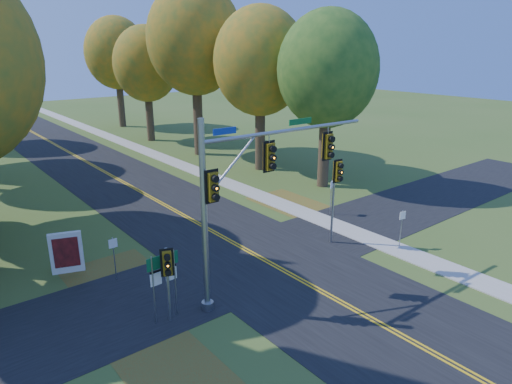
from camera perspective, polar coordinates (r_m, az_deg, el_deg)
ground at (r=21.80m, az=3.99°, el=-10.08°), size 160.00×160.00×0.00m
road_main at (r=21.80m, az=3.99°, el=-10.06°), size 8.00×160.00×0.02m
road_cross at (r=23.14m, az=0.61°, el=-8.27°), size 60.00×6.00×0.02m
centerline_left at (r=21.73m, az=3.79°, el=-10.10°), size 0.10×160.00×0.01m
centerline_right at (r=21.85m, az=4.19°, el=-9.94°), size 0.10×160.00×0.01m
sidewalk_east at (r=26.00m, az=14.18°, el=-5.73°), size 1.60×160.00×0.06m
leaf_patch_w_near at (r=21.80m, az=-16.51°, el=-10.83°), size 4.00×6.00×0.00m
leaf_patch_e at (r=30.08m, az=5.85°, el=-2.02°), size 3.50×8.00×0.00m
leaf_patch_w_far at (r=16.09m, az=-9.63°, el=-21.79°), size 3.00×5.00×0.00m
tree_e_a at (r=33.70m, az=8.94°, el=14.84°), size 7.20×7.20×12.73m
tree_e_b at (r=38.24m, az=0.55°, el=15.94°), size 7.60×7.60×13.33m
tree_e_c at (r=44.23m, az=-7.61°, el=18.34°), size 8.80×8.80×15.79m
tree_e_d at (r=52.06m, az=-13.55°, el=15.26°), size 7.00×7.00×12.32m
tree_e_e at (r=62.31m, az=-17.01°, el=16.23°), size 7.80×7.80×13.74m
traffic_mast at (r=18.14m, az=-0.77°, el=1.15°), size 8.55×0.81×7.75m
east_signal_pole at (r=23.87m, az=10.05°, el=1.41°), size 0.54×0.63×4.68m
ped_signal_pole at (r=17.39m, az=-11.02°, el=-9.34°), size 0.47×0.57×3.16m
route_sign_cluster at (r=17.91m, az=-11.49°, el=-9.89°), size 1.31×0.11×2.80m
info_kiosk at (r=23.15m, az=-22.61°, el=-7.03°), size 1.43×0.68×2.01m
reg_sign_e_north at (r=28.80m, az=9.39°, el=0.14°), size 0.41×0.20×2.26m
reg_sign_e_south at (r=25.00m, az=17.76°, el=-3.60°), size 0.39×0.10×2.07m
reg_sign_w at (r=21.60m, az=-17.37°, el=-7.04°), size 0.39×0.06×2.05m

